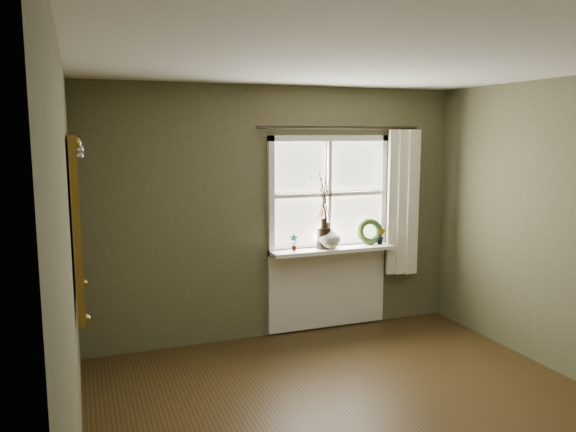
# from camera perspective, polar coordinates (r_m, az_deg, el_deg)

# --- Properties ---
(ceiling) EXTENTS (4.50, 4.50, 0.00)m
(ceiling) POSITION_cam_1_polar(r_m,az_deg,el_deg) (3.74, 11.22, 15.65)
(ceiling) COLOR silver
(ceiling) RESTS_ON ground
(wall_back) EXTENTS (4.00, 0.10, 2.60)m
(wall_back) POSITION_cam_1_polar(r_m,az_deg,el_deg) (5.86, -1.05, 0.35)
(wall_back) COLOR brown
(wall_back) RESTS_ON ground
(wall_left) EXTENTS (0.10, 4.50, 2.60)m
(wall_left) POSITION_cam_1_polar(r_m,az_deg,el_deg) (3.27, -22.03, -6.69)
(wall_left) COLOR brown
(wall_left) RESTS_ON ground
(window_frame) EXTENTS (1.36, 0.06, 1.24)m
(window_frame) POSITION_cam_1_polar(r_m,az_deg,el_deg) (5.97, 4.16, 2.22)
(window_frame) COLOR white
(window_frame) RESTS_ON wall_back
(window_sill) EXTENTS (1.36, 0.26, 0.04)m
(window_sill) POSITION_cam_1_polar(r_m,az_deg,el_deg) (5.97, 4.54, -3.43)
(window_sill) COLOR white
(window_sill) RESTS_ON wall_back
(window_apron) EXTENTS (1.36, 0.04, 0.88)m
(window_apron) POSITION_cam_1_polar(r_m,az_deg,el_deg) (6.17, 4.05, -7.24)
(window_apron) COLOR white
(window_apron) RESTS_ON ground
(dark_jug) EXTENTS (0.19, 0.19, 0.22)m
(dark_jug) POSITION_cam_1_polar(r_m,az_deg,el_deg) (5.90, 3.65, -2.25)
(dark_jug) COLOR black
(dark_jug) RESTS_ON window_sill
(cream_vase) EXTENTS (0.28, 0.28, 0.27)m
(cream_vase) POSITION_cam_1_polar(r_m,az_deg,el_deg) (5.92, 4.15, -1.98)
(cream_vase) COLOR beige
(cream_vase) RESTS_ON window_sill
(wreath) EXTENTS (0.30, 0.17, 0.30)m
(wreath) POSITION_cam_1_polar(r_m,az_deg,el_deg) (6.18, 8.30, -1.85)
(wreath) COLOR #2B3F1C
(wreath) RESTS_ON window_sill
(potted_plant_left) EXTENTS (0.10, 0.08, 0.17)m
(potted_plant_left) POSITION_cam_1_polar(r_m,az_deg,el_deg) (5.78, 0.59, -2.72)
(potted_plant_left) COLOR #2B3F1C
(potted_plant_left) RESTS_ON window_sill
(potted_plant_right) EXTENTS (0.11, 0.10, 0.17)m
(potted_plant_right) POSITION_cam_1_polar(r_m,az_deg,el_deg) (6.21, 9.40, -2.04)
(potted_plant_right) COLOR #2B3F1C
(potted_plant_right) RESTS_ON window_sill
(curtain) EXTENTS (0.36, 0.12, 1.59)m
(curtain) POSITION_cam_1_polar(r_m,az_deg,el_deg) (6.30, 11.49, 1.34)
(curtain) COLOR white
(curtain) RESTS_ON wall_back
(curtain_rod) EXTENTS (1.84, 0.03, 0.03)m
(curtain_rod) POSITION_cam_1_polar(r_m,az_deg,el_deg) (5.93, 5.36, 8.94)
(curtain_rod) COLOR black
(curtain_rod) RESTS_ON wall_back
(gilt_mirror) EXTENTS (0.10, 1.03, 1.23)m
(gilt_mirror) POSITION_cam_1_polar(r_m,az_deg,el_deg) (4.29, -20.71, -0.54)
(gilt_mirror) COLOR white
(gilt_mirror) RESTS_ON wall_left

